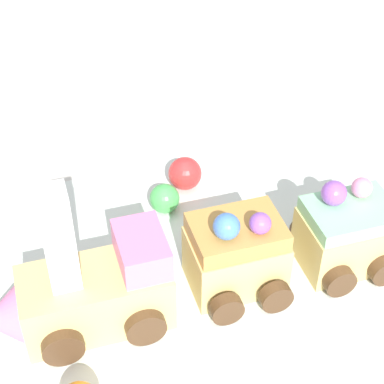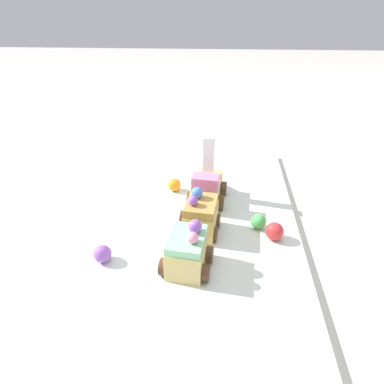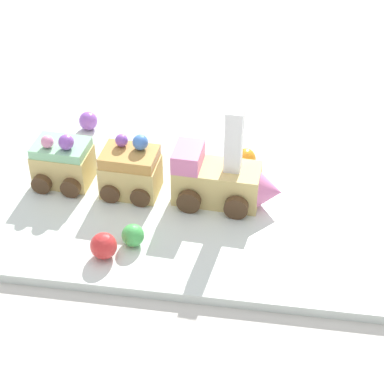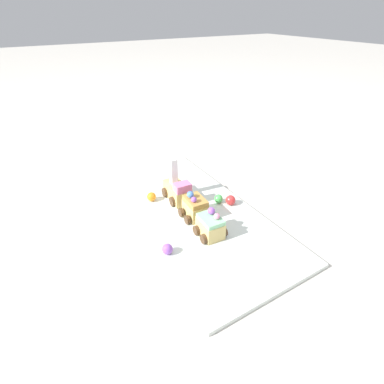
% 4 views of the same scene
% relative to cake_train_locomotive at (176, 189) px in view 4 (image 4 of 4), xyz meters
% --- Properties ---
extents(ground_plane, '(10.00, 10.00, 0.00)m').
position_rel_cake_train_locomotive_xyz_m(ground_plane, '(-0.08, 0.00, -0.04)').
color(ground_plane, beige).
extents(display_board, '(0.70, 0.33, 0.01)m').
position_rel_cake_train_locomotive_xyz_m(display_board, '(-0.08, 0.00, -0.04)').
color(display_board, silver).
rests_on(display_board, ground_plane).
extents(cake_train_locomotive, '(0.13, 0.07, 0.13)m').
position_rel_cake_train_locomotive_xyz_m(cake_train_locomotive, '(0.00, 0.00, 0.00)').
color(cake_train_locomotive, '#E5C675').
rests_on(cake_train_locomotive, display_board).
extents(cake_car_caramel, '(0.07, 0.07, 0.08)m').
position_rel_cake_train_locomotive_xyz_m(cake_car_caramel, '(-0.12, 0.01, -0.00)').
color(cake_car_caramel, '#E5C675').
rests_on(cake_car_caramel, display_board).
extents(cake_car_mint, '(0.07, 0.07, 0.08)m').
position_rel_cake_train_locomotive_xyz_m(cake_car_mint, '(-0.20, 0.01, -0.00)').
color(cake_car_mint, '#E5C675').
rests_on(cake_car_mint, display_board).
extents(gumball_purple, '(0.03, 0.03, 0.03)m').
position_rel_cake_train_locomotive_xyz_m(gumball_purple, '(-0.21, 0.14, -0.02)').
color(gumball_purple, '#9956C6').
rests_on(gumball_purple, display_board).
extents(gumball_red, '(0.03, 0.03, 0.03)m').
position_rel_cake_train_locomotive_xyz_m(gumball_red, '(-0.12, -0.12, -0.02)').
color(gumball_red, red).
rests_on(gumball_red, display_board).
extents(gumball_orange, '(0.03, 0.03, 0.03)m').
position_rel_cake_train_locomotive_xyz_m(gumball_orange, '(0.02, 0.07, -0.02)').
color(gumball_orange, orange).
rests_on(gumball_orange, display_board).
extents(gumball_green, '(0.03, 0.03, 0.03)m').
position_rel_cake_train_locomotive_xyz_m(gumball_green, '(-0.09, -0.10, -0.02)').
color(gumball_green, '#4CBC56').
rests_on(gumball_green, display_board).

